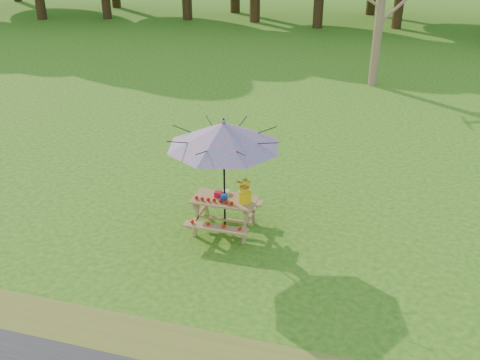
# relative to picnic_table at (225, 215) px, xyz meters

# --- Properties ---
(ground) EXTENTS (120.00, 120.00, 0.00)m
(ground) POSITION_rel_picnic_table_xyz_m (-3.20, -0.56, -0.33)
(ground) COLOR #226613
(ground) RESTS_ON ground
(picnic_table) EXTENTS (1.20, 1.32, 0.67)m
(picnic_table) POSITION_rel_picnic_table_xyz_m (0.00, 0.00, 0.00)
(picnic_table) COLOR olive
(picnic_table) RESTS_ON ground
(patio_umbrella) EXTENTS (2.36, 2.36, 2.25)m
(patio_umbrella) POSITION_rel_picnic_table_xyz_m (0.00, 0.00, 1.62)
(patio_umbrella) COLOR black
(patio_umbrella) RESTS_ON ground
(produce_bins) EXTENTS (0.29, 0.41, 0.13)m
(produce_bins) POSITION_rel_picnic_table_xyz_m (-0.04, 0.03, 0.40)
(produce_bins) COLOR red
(produce_bins) RESTS_ON picnic_table
(tomatoes_row) EXTENTS (0.77, 0.13, 0.07)m
(tomatoes_row) POSITION_rel_picnic_table_xyz_m (-0.15, -0.18, 0.38)
(tomatoes_row) COLOR red
(tomatoes_row) RESTS_ON picnic_table
(flower_bucket) EXTENTS (0.33, 0.29, 0.53)m
(flower_bucket) POSITION_rel_picnic_table_xyz_m (0.40, -0.02, 0.63)
(flower_bucket) COLOR yellow
(flower_bucket) RESTS_ON picnic_table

